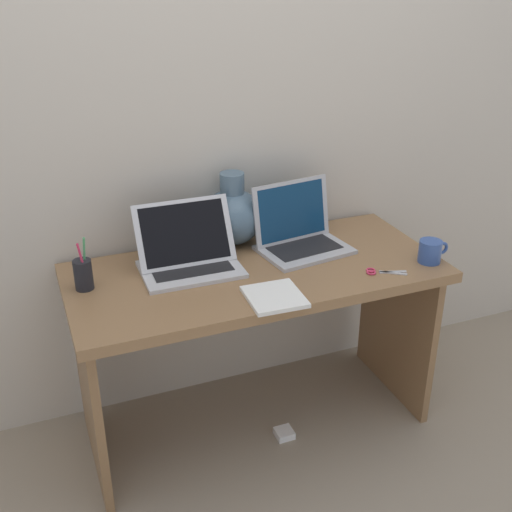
{
  "coord_description": "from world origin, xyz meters",
  "views": [
    {
      "loc": [
        -0.76,
        -1.93,
        1.76
      ],
      "look_at": [
        0.0,
        0.0,
        0.76
      ],
      "focal_mm": 44.53,
      "sensor_mm": 36.0,
      "label": 1
    }
  ],
  "objects_px": {
    "coffee_mug": "(431,251)",
    "laptop_left": "(188,252)",
    "green_vase": "(233,215)",
    "scissors": "(379,272)",
    "notebook_stack": "(274,297)",
    "power_brick": "(284,433)",
    "laptop_right": "(298,231)",
    "pen_cup": "(83,274)"
  },
  "relations": [
    {
      "from": "laptop_left",
      "to": "scissors",
      "type": "relative_size",
      "value": 2.5
    },
    {
      "from": "laptop_left",
      "to": "coffee_mug",
      "type": "distance_m",
      "value": 0.9
    },
    {
      "from": "pen_cup",
      "to": "power_brick",
      "type": "xyz_separation_m",
      "value": [
        0.68,
        -0.2,
        -0.75
      ]
    },
    {
      "from": "scissors",
      "to": "green_vase",
      "type": "bearing_deg",
      "value": 132.03
    },
    {
      "from": "power_brick",
      "to": "scissors",
      "type": "bearing_deg",
      "value": -12.08
    },
    {
      "from": "power_brick",
      "to": "laptop_right",
      "type": "bearing_deg",
      "value": 57.77
    },
    {
      "from": "pen_cup",
      "to": "power_brick",
      "type": "height_order",
      "value": "pen_cup"
    },
    {
      "from": "green_vase",
      "to": "notebook_stack",
      "type": "height_order",
      "value": "green_vase"
    },
    {
      "from": "laptop_right",
      "to": "scissors",
      "type": "relative_size",
      "value": 2.52
    },
    {
      "from": "green_vase",
      "to": "coffee_mug",
      "type": "xyz_separation_m",
      "value": [
        0.62,
        -0.44,
        -0.07
      ]
    },
    {
      "from": "laptop_left",
      "to": "notebook_stack",
      "type": "bearing_deg",
      "value": -58.55
    },
    {
      "from": "pen_cup",
      "to": "scissors",
      "type": "height_order",
      "value": "pen_cup"
    },
    {
      "from": "laptop_left",
      "to": "green_vase",
      "type": "xyz_separation_m",
      "value": [
        0.23,
        0.15,
        0.05
      ]
    },
    {
      "from": "laptop_right",
      "to": "scissors",
      "type": "xyz_separation_m",
      "value": [
        0.18,
        -0.31,
        -0.06
      ]
    },
    {
      "from": "laptop_right",
      "to": "pen_cup",
      "type": "height_order",
      "value": "laptop_right"
    },
    {
      "from": "laptop_left",
      "to": "scissors",
      "type": "bearing_deg",
      "value": -24.96
    },
    {
      "from": "coffee_mug",
      "to": "laptop_left",
      "type": "bearing_deg",
      "value": 161.56
    },
    {
      "from": "coffee_mug",
      "to": "power_brick",
      "type": "xyz_separation_m",
      "value": [
        -0.55,
        0.06,
        -0.74
      ]
    },
    {
      "from": "coffee_mug",
      "to": "laptop_right",
      "type": "bearing_deg",
      "value": 143.4
    },
    {
      "from": "laptop_left",
      "to": "laptop_right",
      "type": "xyz_separation_m",
      "value": [
        0.45,
        0.02,
        0.01
      ]
    },
    {
      "from": "laptop_left",
      "to": "power_brick",
      "type": "xyz_separation_m",
      "value": [
        0.3,
        -0.22,
        -0.76
      ]
    },
    {
      "from": "green_vase",
      "to": "scissors",
      "type": "xyz_separation_m",
      "value": [
        0.4,
        -0.44,
        -0.11
      ]
    },
    {
      "from": "notebook_stack",
      "to": "pen_cup",
      "type": "height_order",
      "value": "pen_cup"
    },
    {
      "from": "green_vase",
      "to": "scissors",
      "type": "distance_m",
      "value": 0.61
    },
    {
      "from": "green_vase",
      "to": "notebook_stack",
      "type": "distance_m",
      "value": 0.49
    },
    {
      "from": "green_vase",
      "to": "scissors",
      "type": "height_order",
      "value": "green_vase"
    },
    {
      "from": "laptop_right",
      "to": "power_brick",
      "type": "distance_m",
      "value": 0.81
    },
    {
      "from": "laptop_left",
      "to": "green_vase",
      "type": "distance_m",
      "value": 0.28
    },
    {
      "from": "notebook_stack",
      "to": "laptop_left",
      "type": "bearing_deg",
      "value": 121.45
    },
    {
      "from": "pen_cup",
      "to": "power_brick",
      "type": "distance_m",
      "value": 1.03
    },
    {
      "from": "notebook_stack",
      "to": "scissors",
      "type": "distance_m",
      "value": 0.43
    },
    {
      "from": "pen_cup",
      "to": "scissors",
      "type": "bearing_deg",
      "value": -14.99
    },
    {
      "from": "laptop_left",
      "to": "pen_cup",
      "type": "distance_m",
      "value": 0.38
    },
    {
      "from": "laptop_right",
      "to": "power_brick",
      "type": "relative_size",
      "value": 5.2
    },
    {
      "from": "laptop_left",
      "to": "scissors",
      "type": "height_order",
      "value": "laptop_left"
    },
    {
      "from": "coffee_mug",
      "to": "pen_cup",
      "type": "xyz_separation_m",
      "value": [
        -1.23,
        0.26,
        0.01
      ]
    },
    {
      "from": "laptop_left",
      "to": "notebook_stack",
      "type": "xyz_separation_m",
      "value": [
        0.2,
        -0.33,
        -0.05
      ]
    },
    {
      "from": "laptop_left",
      "to": "scissors",
      "type": "xyz_separation_m",
      "value": [
        0.63,
        -0.29,
        -0.06
      ]
    },
    {
      "from": "power_brick",
      "to": "pen_cup",
      "type": "bearing_deg",
      "value": 163.63
    },
    {
      "from": "laptop_left",
      "to": "power_brick",
      "type": "height_order",
      "value": "laptop_left"
    },
    {
      "from": "notebook_stack",
      "to": "power_brick",
      "type": "xyz_separation_m",
      "value": [
        0.1,
        0.11,
        -0.7
      ]
    },
    {
      "from": "green_vase",
      "to": "pen_cup",
      "type": "height_order",
      "value": "green_vase"
    }
  ]
}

